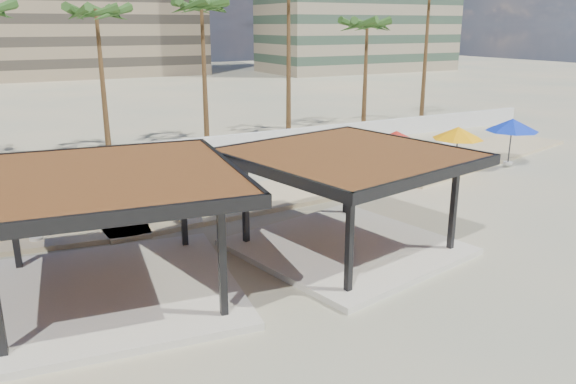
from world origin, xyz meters
The scene contains 16 objects.
ground centered at (0.00, 0.00, 0.00)m, with size 200.00×200.00×0.00m, color #CBB286.
promenade centered at (2.00, 7.67, 0.06)m, with size 44.45×7.97×0.24m.
boundary_wall centered at (0.00, 16.00, 0.60)m, with size 56.00×0.30×1.20m, color silver.
pavilion_central centered at (1.32, 0.13, 2.09)m, with size 8.16×8.16×3.51m.
pavilion_west centered at (-6.58, 0.49, 2.20)m, with size 8.13×8.13×3.69m.
umbrella_c centered at (8.04, 5.94, 2.32)m, with size 3.67×3.67×2.50m.
umbrella_d centered at (15.85, 5.80, 2.33)m, with size 3.02×3.02×2.51m.
umbrella_e centered at (12.14, 6.03, 2.19)m, with size 3.06×3.06×2.34m.
umbrella_f centered at (-8.17, 5.80, 2.18)m, with size 2.85×2.85×2.33m.
lounger_a centered at (-2.68, 5.85, 0.38)m, with size 0.80×2.24×0.84m.
lounger_b centered at (11.73, 8.72, 0.35)m, with size 0.86×1.94×0.71m.
lounger_c centered at (10.63, 9.24, 0.35)m, with size 1.22×2.00×0.72m.
lounger_d centered at (14.21, 8.55, 0.37)m, with size 1.70×2.16×0.80m.
palm_d centered at (-3.00, 18.90, 7.89)m, with size 3.00×3.00×9.04m.
palm_e centered at (3.00, 18.40, 8.28)m, with size 3.00×3.00×9.46m.
palm_g centered at (15.00, 18.20, 7.29)m, with size 3.00×3.00×8.40m.
Camera 1 is at (-9.12, -14.93, 7.53)m, focal length 35.00 mm.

